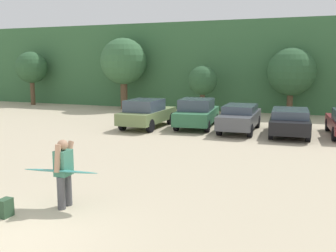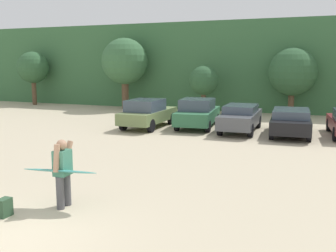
# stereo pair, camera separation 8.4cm
# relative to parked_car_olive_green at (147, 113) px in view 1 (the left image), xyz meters

# --- Properties ---
(ground_plane) EXTENTS (120.00, 120.00, 0.00)m
(ground_plane) POSITION_rel_parked_car_olive_green_xyz_m (3.33, -14.22, -0.85)
(ground_plane) COLOR #C1B293
(hillside_ridge) EXTENTS (108.00, 12.00, 6.91)m
(hillside_ridge) POSITION_rel_parked_car_olive_green_xyz_m (3.33, 15.35, 2.60)
(hillside_ridge) COLOR #38663D
(hillside_ridge) RESTS_ON ground_plane
(tree_ridge_back) EXTENTS (2.76, 2.76, 4.70)m
(tree_ridge_back) POSITION_rel_parked_car_olive_green_xyz_m (-14.75, 7.87, 2.43)
(tree_ridge_back) COLOR brown
(tree_ridge_back) RESTS_ON ground_plane
(tree_right) EXTENTS (3.68, 3.68, 5.68)m
(tree_right) POSITION_rel_parked_car_olive_green_xyz_m (-5.52, 7.77, 2.95)
(tree_right) COLOR brown
(tree_right) RESTS_ON ground_plane
(tree_center_right) EXTENTS (2.16, 2.16, 3.52)m
(tree_center_right) POSITION_rel_parked_car_olive_green_xyz_m (1.15, 7.46, 1.55)
(tree_center_right) COLOR brown
(tree_center_right) RESTS_ON ground_plane
(tree_far_right) EXTENTS (3.34, 3.34, 4.76)m
(tree_far_right) POSITION_rel_parked_car_olive_green_xyz_m (7.30, 8.33, 2.23)
(tree_far_right) COLOR brown
(tree_far_right) RESTS_ON ground_plane
(parked_car_olive_green) EXTENTS (1.90, 4.56, 1.65)m
(parked_car_olive_green) POSITION_rel_parked_car_olive_green_xyz_m (0.00, 0.00, 0.00)
(parked_car_olive_green) COLOR #6B7F4C
(parked_car_olive_green) RESTS_ON ground_plane
(parked_car_forest_green) EXTENTS (2.41, 4.79, 1.67)m
(parked_car_forest_green) POSITION_rel_parked_car_olive_green_xyz_m (2.68, 1.10, -0.01)
(parked_car_forest_green) COLOR #2D6642
(parked_car_forest_green) RESTS_ON ground_plane
(parked_car_dark_gray) EXTENTS (1.90, 4.81, 1.45)m
(parked_car_dark_gray) POSITION_rel_parked_car_olive_green_xyz_m (5.26, 0.65, -0.06)
(parked_car_dark_gray) COLOR #4C4F54
(parked_car_dark_gray) RESTS_ON ground_plane
(parked_car_black) EXTENTS (2.22, 4.65, 1.35)m
(parked_car_black) POSITION_rel_parked_car_olive_green_xyz_m (7.89, 0.45, -0.11)
(parked_car_black) COLOR black
(parked_car_black) RESTS_ON ground_plane
(person_adult) EXTENTS (0.34, 0.83, 1.78)m
(person_adult) POSITION_rel_parked_car_olive_green_xyz_m (3.26, -12.34, 0.15)
(person_adult) COLOR #4C4C51
(person_adult) RESTS_ON ground_plane
(surfboard_teal) EXTENTS (2.07, 0.90, 0.23)m
(surfboard_teal) POSITION_rel_parked_car_olive_green_xyz_m (3.21, -12.41, 0.12)
(surfboard_teal) COLOR teal
(backpack_dropped) EXTENTS (0.24, 0.34, 0.45)m
(backpack_dropped) POSITION_rel_parked_car_olive_green_xyz_m (2.30, -13.41, -0.63)
(backpack_dropped) COLOR #2D4C33
(backpack_dropped) RESTS_ON ground_plane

